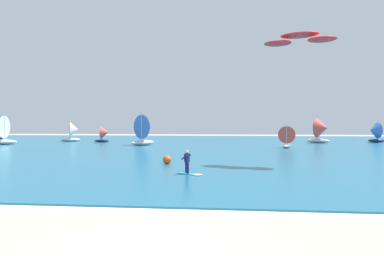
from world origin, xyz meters
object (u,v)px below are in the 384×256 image
object	(u,v)px
sailboat_center_horizon	(146,130)
sailboat_far_right	(1,128)
sailboat_trailing	(104,134)
sailboat_leading	(287,137)
sailboat_heeled_over	(73,131)
marker_buoy	(167,160)
kite	(299,39)
sailboat_anchored_offshore	(321,130)
sailboat_near_shore	(374,132)
kitesurfer	(189,166)

from	to	relation	value
sailboat_center_horizon	sailboat_far_right	world-z (taller)	sailboat_center_horizon
sailboat_trailing	sailboat_leading	bearing A→B (deg)	-20.28
sailboat_far_right	sailboat_heeled_over	bearing A→B (deg)	-26.23
marker_buoy	kite	bearing A→B (deg)	1.99
sailboat_anchored_offshore	sailboat_leading	distance (m)	15.66
sailboat_trailing	sailboat_center_horizon	xyz separation A→B (m)	(10.06, -8.19, 1.00)
kite	sailboat_trailing	xyz separation A→B (m)	(-29.69, 34.57, -9.19)
sailboat_leading	sailboat_far_right	bearing A→B (deg)	157.69
sailboat_trailing	sailboat_leading	world-z (taller)	sailboat_leading
sailboat_far_right	marker_buoy	world-z (taller)	sailboat_far_right
kite	sailboat_far_right	size ratio (longest dim) A/B	1.14
sailboat_anchored_offshore	sailboat_leading	size ratio (longest dim) A/B	1.44
kite	marker_buoy	bearing A→B (deg)	-178.01
sailboat_anchored_offshore	sailboat_heeled_over	xyz separation A→B (m)	(-47.75, 1.01, -0.33)
sailboat_anchored_offshore	kite	bearing A→B (deg)	-106.84
marker_buoy	sailboat_anchored_offshore	bearing A→B (deg)	58.52
sailboat_far_right	marker_buoy	bearing A→B (deg)	-45.08
sailboat_leading	marker_buoy	size ratio (longest dim) A/B	4.68
sailboat_heeled_over	sailboat_leading	bearing A→B (deg)	-19.91
sailboat_heeled_over	sailboat_anchored_offshore	bearing A→B (deg)	-1.22
sailboat_center_horizon	sailboat_heeled_over	size ratio (longest dim) A/B	1.27
sailboat_heeled_over	sailboat_far_right	bearing A→B (deg)	153.77
sailboat_near_shore	sailboat_anchored_offshore	bearing A→B (deg)	-162.35
marker_buoy	sailboat_far_right	bearing A→B (deg)	134.92
sailboat_trailing	sailboat_far_right	size ratio (longest dim) A/B	0.62
kitesurfer	sailboat_trailing	distance (m)	46.10
sailboat_center_horizon	sailboat_near_shore	xyz separation A→B (m)	(41.09, 12.92, -0.63)
sailboat_anchored_offshore	sailboat_heeled_over	size ratio (longest dim) A/B	1.16
kitesurfer	sailboat_near_shore	xyz separation A→B (m)	(30.19, 45.78, 1.35)
kite	marker_buoy	xyz separation A→B (m)	(-11.37, -0.40, -10.40)
marker_buoy	sailboat_heeled_over	bearing A→B (deg)	124.34
sailboat_far_right	sailboat_trailing	bearing A→B (deg)	-24.42
sailboat_center_horizon	sailboat_trailing	bearing A→B (deg)	140.84
sailboat_anchored_offshore	sailboat_heeled_over	bearing A→B (deg)	178.78
kitesurfer	kite	xyz separation A→B (m)	(8.73, 6.48, 10.17)
sailboat_near_shore	sailboat_far_right	world-z (taller)	sailboat_far_right
sailboat_anchored_offshore	sailboat_center_horizon	bearing A→B (deg)	-162.62
kitesurfer	kite	world-z (taller)	kite
sailboat_trailing	sailboat_anchored_offshore	xyz separation A→B (m)	(40.56, 1.36, 0.78)
kite	sailboat_trailing	size ratio (longest dim) A/B	1.83
kite	sailboat_far_right	world-z (taller)	kite
sailboat_near_shore	sailboat_heeled_over	world-z (taller)	sailboat_heeled_over
kite	sailboat_center_horizon	world-z (taller)	kite
sailboat_trailing	marker_buoy	distance (m)	39.49
kitesurfer	sailboat_leading	bearing A→B (deg)	68.69
sailboat_trailing	sailboat_near_shore	xyz separation A→B (m)	(51.14, 4.73, 0.37)
sailboat_center_horizon	marker_buoy	world-z (taller)	sailboat_center_horizon
kitesurfer	sailboat_leading	world-z (taller)	sailboat_leading
sailboat_anchored_offshore	marker_buoy	xyz separation A→B (m)	(-22.24, -36.33, -1.98)
marker_buoy	sailboat_leading	bearing A→B (deg)	58.72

